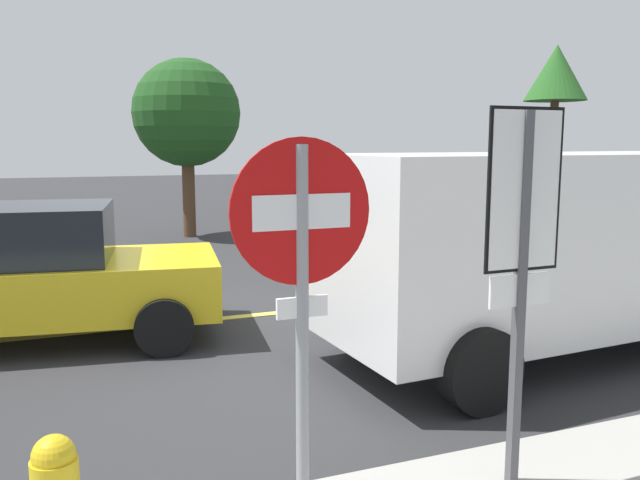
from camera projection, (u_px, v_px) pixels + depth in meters
name	position (u px, v px, depth m)	size (l,w,h in m)	color
ground_plane	(161.00, 325.00, 8.35)	(80.00, 80.00, 0.00)	#2D2D30
lane_marking_centre	(372.00, 304.00, 9.43)	(28.00, 0.16, 0.01)	#E0D14C
stop_sign	(302.00, 281.00, 3.38)	(0.76, 0.07, 2.34)	gray
speed_limit_sign	(522.00, 233.00, 3.96)	(0.54, 0.06, 2.52)	#4C4C51
white_van	(553.00, 240.00, 7.08)	(5.31, 2.51, 2.20)	white
car_red_near_curb	(638.00, 214.00, 14.18)	(4.31, 2.21, 1.55)	red
car_yellow_approaching	(39.00, 273.00, 7.60)	(4.18, 2.52, 1.60)	gold
tree_left_verge	(556.00, 76.00, 19.93)	(1.89, 1.89, 5.29)	#513823
tree_centre_verge	(186.00, 114.00, 15.82)	(2.61, 2.61, 4.34)	#513823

